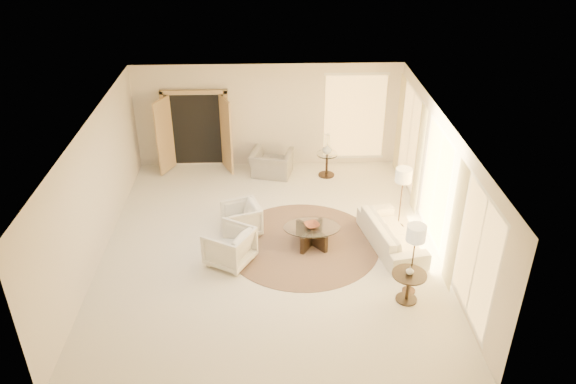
{
  "coord_description": "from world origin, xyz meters",
  "views": [
    {
      "loc": [
        0.03,
        -9.92,
        6.9
      ],
      "look_at": [
        0.4,
        0.4,
        1.1
      ],
      "focal_mm": 35.0,
      "sensor_mm": 36.0,
      "label": 1
    }
  ],
  "objects_px": {
    "accent_chair": "(272,159)",
    "coffee_table": "(312,233)",
    "end_table": "(408,282)",
    "bowl": "(312,225)",
    "side_vase": "(327,149)",
    "armchair_right": "(229,245)",
    "side_table": "(327,162)",
    "floor_lamp_far": "(416,236)",
    "armchair_left": "(241,217)",
    "end_vase": "(410,271)",
    "sofa": "(392,234)",
    "floor_lamp_near": "(403,178)"
  },
  "relations": [
    {
      "from": "end_table",
      "to": "floor_lamp_near",
      "type": "relative_size",
      "value": 0.43
    },
    {
      "from": "end_table",
      "to": "accent_chair",
      "type": "bearing_deg",
      "value": 115.55
    },
    {
      "from": "accent_chair",
      "to": "armchair_left",
      "type": "bearing_deg",
      "value": 89.53
    },
    {
      "from": "side_table",
      "to": "accent_chair",
      "type": "bearing_deg",
      "value": 176.73
    },
    {
      "from": "side_table",
      "to": "end_vase",
      "type": "height_order",
      "value": "end_vase"
    },
    {
      "from": "armchair_left",
      "to": "end_vase",
      "type": "distance_m",
      "value": 3.98
    },
    {
      "from": "coffee_table",
      "to": "floor_lamp_far",
      "type": "height_order",
      "value": "floor_lamp_far"
    },
    {
      "from": "armchair_right",
      "to": "bowl",
      "type": "xyz_separation_m",
      "value": [
        1.71,
        0.59,
        0.05
      ]
    },
    {
      "from": "floor_lamp_near",
      "to": "floor_lamp_far",
      "type": "height_order",
      "value": "floor_lamp_far"
    },
    {
      "from": "floor_lamp_near",
      "to": "side_vase",
      "type": "distance_m",
      "value": 2.95
    },
    {
      "from": "armchair_left",
      "to": "floor_lamp_far",
      "type": "relative_size",
      "value": 0.53
    },
    {
      "from": "coffee_table",
      "to": "side_vase",
      "type": "xyz_separation_m",
      "value": [
        0.63,
        3.18,
        0.49
      ]
    },
    {
      "from": "bowl",
      "to": "sofa",
      "type": "bearing_deg",
      "value": -4.65
    },
    {
      "from": "armchair_right",
      "to": "armchair_left",
      "type": "bearing_deg",
      "value": -160.26
    },
    {
      "from": "floor_lamp_near",
      "to": "side_vase",
      "type": "bearing_deg",
      "value": 118.29
    },
    {
      "from": "armchair_right",
      "to": "accent_chair",
      "type": "xyz_separation_m",
      "value": [
        0.89,
        3.85,
        0.02
      ]
    },
    {
      "from": "side_table",
      "to": "floor_lamp_near",
      "type": "xyz_separation_m",
      "value": [
        1.38,
        -2.57,
        0.86
      ]
    },
    {
      "from": "coffee_table",
      "to": "armchair_left",
      "type": "bearing_deg",
      "value": 161.16
    },
    {
      "from": "bowl",
      "to": "side_vase",
      "type": "height_order",
      "value": "side_vase"
    },
    {
      "from": "floor_lamp_near",
      "to": "side_vase",
      "type": "height_order",
      "value": "floor_lamp_near"
    },
    {
      "from": "armchair_right",
      "to": "sofa",
      "type": "bearing_deg",
      "value": 127.5
    },
    {
      "from": "sofa",
      "to": "armchair_right",
      "type": "relative_size",
      "value": 2.44
    },
    {
      "from": "accent_chair",
      "to": "side_vase",
      "type": "distance_m",
      "value": 1.48
    },
    {
      "from": "armchair_left",
      "to": "coffee_table",
      "type": "distance_m",
      "value": 1.6
    },
    {
      "from": "end_table",
      "to": "bowl",
      "type": "relative_size",
      "value": 2.06
    },
    {
      "from": "armchair_left",
      "to": "floor_lamp_far",
      "type": "height_order",
      "value": "floor_lamp_far"
    },
    {
      "from": "armchair_left",
      "to": "end_table",
      "type": "distance_m",
      "value": 3.97
    },
    {
      "from": "accent_chair",
      "to": "bowl",
      "type": "xyz_separation_m",
      "value": [
        0.82,
        -3.26,
        0.03
      ]
    },
    {
      "from": "side_table",
      "to": "end_vase",
      "type": "bearing_deg",
      "value": -78.65
    },
    {
      "from": "armchair_left",
      "to": "side_table",
      "type": "distance_m",
      "value": 3.42
    },
    {
      "from": "side_vase",
      "to": "coffee_table",
      "type": "bearing_deg",
      "value": -101.12
    },
    {
      "from": "accent_chair",
      "to": "coffee_table",
      "type": "xyz_separation_m",
      "value": [
        0.82,
        -3.26,
        -0.17
      ]
    },
    {
      "from": "armchair_right",
      "to": "side_table",
      "type": "height_order",
      "value": "armchair_right"
    },
    {
      "from": "accent_chair",
      "to": "armchair_right",
      "type": "bearing_deg",
      "value": 90.66
    },
    {
      "from": "armchair_left",
      "to": "floor_lamp_near",
      "type": "relative_size",
      "value": 0.53
    },
    {
      "from": "sofa",
      "to": "end_vase",
      "type": "relative_size",
      "value": 13.62
    },
    {
      "from": "end_table",
      "to": "bowl",
      "type": "height_order",
      "value": "end_table"
    },
    {
      "from": "end_table",
      "to": "bowl",
      "type": "xyz_separation_m",
      "value": [
        -1.64,
        1.89,
        0.07
      ]
    },
    {
      "from": "sofa",
      "to": "floor_lamp_far",
      "type": "bearing_deg",
      "value": 170.54
    },
    {
      "from": "coffee_table",
      "to": "end_table",
      "type": "distance_m",
      "value": 2.51
    },
    {
      "from": "floor_lamp_far",
      "to": "bowl",
      "type": "distance_m",
      "value": 2.52
    },
    {
      "from": "armchair_left",
      "to": "side_table",
      "type": "height_order",
      "value": "armchair_left"
    },
    {
      "from": "armchair_left",
      "to": "armchair_right",
      "type": "distance_m",
      "value": 1.12
    },
    {
      "from": "coffee_table",
      "to": "side_vase",
      "type": "bearing_deg",
      "value": 78.88
    },
    {
      "from": "sofa",
      "to": "coffee_table",
      "type": "height_order",
      "value": "sofa"
    },
    {
      "from": "armchair_right",
      "to": "floor_lamp_near",
      "type": "distance_m",
      "value": 3.99
    },
    {
      "from": "end_table",
      "to": "side_table",
      "type": "xyz_separation_m",
      "value": [
        -1.02,
        5.07,
        -0.03
      ]
    },
    {
      "from": "end_vase",
      "to": "side_table",
      "type": "bearing_deg",
      "value": 101.35
    },
    {
      "from": "side_table",
      "to": "end_vase",
      "type": "distance_m",
      "value": 5.18
    },
    {
      "from": "coffee_table",
      "to": "end_vase",
      "type": "bearing_deg",
      "value": -48.97
    }
  ]
}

